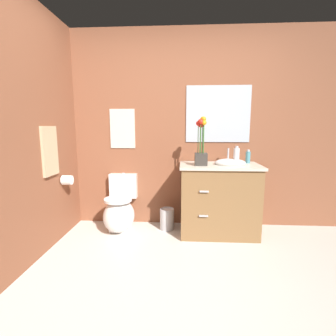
% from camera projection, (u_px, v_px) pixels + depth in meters
% --- Properties ---
extents(ground_plane, '(9.33, 9.33, 0.00)m').
position_uv_depth(ground_plane, '(179.00, 308.00, 1.81)').
color(ground_plane, beige).
extents(wall_back, '(4.36, 0.05, 2.50)m').
position_uv_depth(wall_back, '(198.00, 130.00, 3.23)').
color(wall_back, brown).
rests_on(wall_back, ground_plane).
extents(wall_left, '(0.05, 4.57, 2.50)m').
position_uv_depth(wall_left, '(17.00, 132.00, 2.18)').
color(wall_left, brown).
rests_on(wall_left, ground_plane).
extents(toilet, '(0.38, 0.59, 0.69)m').
position_uv_depth(toilet, '(120.00, 211.00, 3.16)').
color(toilet, white).
rests_on(toilet, ground_plane).
extents(vanity_cabinet, '(0.94, 0.56, 1.03)m').
position_uv_depth(vanity_cabinet, '(219.00, 198.00, 3.03)').
color(vanity_cabinet, brown).
rests_on(vanity_cabinet, ground_plane).
extents(flower_vase, '(0.14, 0.14, 0.55)m').
position_uv_depth(flower_vase, '(201.00, 147.00, 2.87)').
color(flower_vase, '#38332D').
rests_on(flower_vase, vanity_cabinet).
extents(soap_bottle, '(0.06, 0.06, 0.17)m').
position_uv_depth(soap_bottle, '(248.00, 157.00, 3.06)').
color(soap_bottle, teal).
rests_on(soap_bottle, vanity_cabinet).
extents(lotion_bottle, '(0.07, 0.07, 0.22)m').
position_uv_depth(lotion_bottle, '(236.00, 156.00, 2.89)').
color(lotion_bottle, white).
rests_on(lotion_bottle, vanity_cabinet).
extents(trash_bin, '(0.18, 0.18, 0.27)m').
position_uv_depth(trash_bin, '(167.00, 219.00, 3.19)').
color(trash_bin, '#B7B7BC').
rests_on(trash_bin, ground_plane).
extents(wall_poster, '(0.32, 0.01, 0.50)m').
position_uv_depth(wall_poster, '(123.00, 129.00, 3.25)').
color(wall_poster, beige).
extents(wall_mirror, '(0.80, 0.01, 0.70)m').
position_uv_depth(wall_mirror, '(218.00, 114.00, 3.15)').
color(wall_mirror, '#B2BCC6').
extents(hanging_towel, '(0.03, 0.28, 0.52)m').
position_uv_depth(hanging_towel, '(50.00, 151.00, 2.64)').
color(hanging_towel, tan).
extents(toilet_paper_roll, '(0.11, 0.11, 0.11)m').
position_uv_depth(toilet_paper_roll, '(67.00, 180.00, 2.93)').
color(toilet_paper_roll, white).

